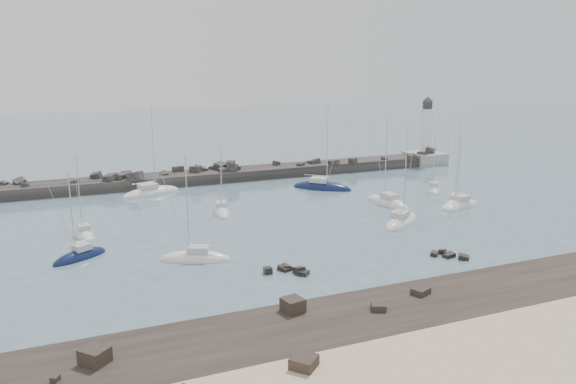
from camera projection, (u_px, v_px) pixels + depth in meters
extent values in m
plane|color=slate|center=(288.00, 243.00, 65.94)|extent=(400.00, 400.00, 0.00)
cube|color=beige|center=(475.00, 384.00, 37.20)|extent=(140.00, 14.00, 1.00)
cube|color=black|center=(391.00, 321.00, 46.19)|extent=(140.00, 12.00, 0.70)
cube|color=black|center=(55.00, 379.00, 36.85)|extent=(0.71, 0.74, 0.38)
cube|color=black|center=(421.00, 291.00, 50.75)|extent=(1.90, 1.70, 0.53)
cube|color=black|center=(95.00, 356.00, 39.01)|extent=(2.38, 2.40, 1.11)
cube|color=black|center=(304.00, 363.00, 38.22)|extent=(2.31, 2.31, 0.94)
cube|color=black|center=(293.00, 305.00, 47.16)|extent=(1.93, 1.96, 1.12)
cube|color=black|center=(379.00, 307.00, 47.48)|extent=(1.57, 1.54, 0.53)
cube|color=black|center=(285.00, 269.00, 57.53)|extent=(1.54, 1.64, 0.96)
cube|color=black|center=(287.00, 268.00, 57.44)|extent=(0.81, 0.79, 0.65)
cube|color=black|center=(304.00, 273.00, 56.17)|extent=(1.36, 1.34, 0.54)
cube|color=black|center=(299.00, 270.00, 56.63)|extent=(1.13, 1.22, 0.91)
cube|color=black|center=(300.00, 276.00, 56.17)|extent=(0.97, 0.95, 0.56)
cube|color=black|center=(268.00, 271.00, 56.57)|extent=(0.86, 0.86, 0.80)
cube|color=black|center=(442.00, 251.00, 62.41)|extent=(1.08, 1.13, 0.58)
cube|color=black|center=(463.00, 259.00, 60.72)|extent=(1.59, 1.59, 1.04)
cube|color=black|center=(434.00, 254.00, 61.70)|extent=(1.13, 1.16, 0.68)
cube|color=black|center=(448.00, 257.00, 61.24)|extent=(1.24, 1.15, 0.73)
cube|color=black|center=(450.00, 255.00, 61.63)|extent=(0.97, 0.99, 0.66)
cube|color=#2B2826|center=(164.00, 184.00, 97.20)|extent=(115.00, 6.00, 3.20)
cube|color=#2B2826|center=(423.00, 156.00, 115.47)|extent=(2.03, 2.37, 1.76)
cube|color=#2B2826|center=(301.00, 165.00, 105.24)|extent=(1.88, 1.81, 0.96)
cube|color=#2B2826|center=(215.00, 169.00, 102.28)|extent=(2.31, 2.28, 1.99)
cube|color=#2B2826|center=(127.00, 177.00, 94.99)|extent=(1.90, 1.70, 1.37)
cube|color=#2B2826|center=(276.00, 164.00, 105.86)|extent=(1.59, 1.32, 1.46)
cube|color=#2B2826|center=(195.00, 170.00, 98.98)|extent=(2.36, 2.31, 1.52)
cube|color=#2B2826|center=(430.00, 155.00, 116.12)|extent=(1.57, 1.54, 1.29)
cube|color=#2B2826|center=(114.00, 177.00, 93.78)|extent=(1.52, 1.64, 1.12)
cube|color=#2B2826|center=(229.00, 170.00, 102.64)|extent=(1.39, 1.10, 0.94)
cube|color=#2B2826|center=(410.00, 156.00, 115.61)|extent=(1.58, 1.46, 1.09)
cube|color=#2B2826|center=(75.00, 183.00, 90.54)|extent=(1.83, 1.68, 1.17)
cube|color=#2B2826|center=(118.00, 178.00, 93.21)|extent=(3.02, 2.84, 1.60)
cube|color=#2B2826|center=(230.00, 165.00, 103.55)|extent=(2.05, 2.03, 1.50)
cube|color=#2B2826|center=(223.00, 171.00, 99.21)|extent=(1.38, 1.49, 1.33)
cube|color=#2B2826|center=(353.00, 161.00, 108.07)|extent=(1.82, 1.80, 1.33)
cube|color=#2B2826|center=(314.00, 163.00, 107.81)|extent=(2.46, 2.48, 2.15)
cube|color=#2B2826|center=(384.00, 158.00, 111.89)|extent=(1.58, 1.52, 0.95)
cube|color=#2B2826|center=(201.00, 170.00, 100.61)|extent=(2.58, 2.53, 1.93)
cube|color=#2B2826|center=(164.00, 175.00, 97.05)|extent=(1.34, 1.76, 1.45)
cube|color=#2B2826|center=(334.00, 164.00, 107.08)|extent=(2.01, 2.06, 1.70)
cube|color=#2B2826|center=(25.00, 186.00, 87.59)|extent=(1.36, 1.42, 1.36)
cube|color=#2B2826|center=(127.00, 176.00, 95.48)|extent=(2.10, 2.03, 1.72)
cube|color=#2B2826|center=(195.00, 171.00, 99.47)|extent=(1.62, 1.93, 1.74)
cube|color=#2B2826|center=(428.00, 153.00, 117.38)|extent=(2.57, 2.63, 1.58)
cube|color=#2B2826|center=(230.00, 167.00, 101.67)|extent=(1.67, 2.04, 1.70)
cube|color=#2B2826|center=(411.00, 157.00, 113.12)|extent=(2.08, 2.07, 1.68)
cube|color=#2B2826|center=(110.00, 178.00, 92.01)|extent=(2.80, 2.73, 1.59)
cube|color=#2B2826|center=(232.00, 169.00, 100.11)|extent=(3.04, 2.52, 2.84)
cube|color=#2B2826|center=(98.00, 177.00, 94.73)|extent=(1.20, 1.17, 0.81)
cube|color=#2B2826|center=(178.00, 170.00, 99.64)|extent=(2.08, 1.84, 1.61)
cube|color=#2B2826|center=(135.00, 177.00, 92.64)|extent=(3.15, 3.13, 2.25)
cube|color=#2B2826|center=(221.00, 167.00, 101.21)|extent=(2.24, 2.52, 1.93)
cube|color=#2B2826|center=(234.00, 169.00, 101.24)|extent=(2.31, 2.35, 1.40)
cube|color=#2B2826|center=(429.00, 152.00, 116.40)|extent=(2.37, 2.00, 2.55)
cube|color=#2B2826|center=(4.00, 184.00, 89.01)|extent=(1.64, 1.59, 1.14)
cube|color=#2B2826|center=(20.00, 182.00, 89.51)|extent=(2.27, 2.31, 1.80)
cube|color=#2B2826|center=(219.00, 166.00, 103.07)|extent=(1.82, 1.75, 1.77)
cube|color=#2B2826|center=(96.00, 177.00, 93.97)|extent=(2.38, 2.01, 2.01)
cube|color=#989994|center=(424.00, 160.00, 117.60)|extent=(7.00, 7.00, 3.00)
cylinder|color=white|center=(426.00, 131.00, 116.23)|extent=(2.50, 2.50, 9.00)
cylinder|color=white|center=(427.00, 110.00, 115.23)|extent=(3.20, 3.20, 0.25)
cylinder|color=#303439|center=(428.00, 105.00, 115.03)|extent=(2.00, 2.00, 1.60)
cone|color=#303439|center=(428.00, 99.00, 114.74)|extent=(2.20, 2.20, 1.00)
ellipsoid|color=#0F1A40|center=(80.00, 258.00, 60.91)|extent=(6.53, 5.06, 1.91)
cube|color=beige|center=(82.00, 247.00, 60.90)|extent=(2.21, 2.05, 0.69)
cylinder|color=silver|center=(72.00, 213.00, 59.33)|extent=(0.12, 0.12, 8.69)
cylinder|color=silver|center=(85.00, 240.00, 61.11)|extent=(2.25, 1.43, 0.10)
ellipsoid|color=white|center=(84.00, 235.00, 69.12)|extent=(2.97, 6.93, 1.81)
cube|color=beige|center=(83.00, 227.00, 68.59)|extent=(1.59, 2.04, 0.61)
cylinder|color=silver|center=(79.00, 192.00, 68.37)|extent=(0.10, 0.10, 9.06)
cylinder|color=silver|center=(84.00, 223.00, 68.07)|extent=(0.45, 2.67, 0.09)
ellipsoid|color=white|center=(151.00, 194.00, 90.48)|extent=(10.50, 6.16, 2.36)
cube|color=beige|center=(148.00, 186.00, 89.85)|extent=(3.31, 2.82, 0.70)
cylinder|color=silver|center=(153.00, 145.00, 89.24)|extent=(0.12, 0.12, 13.54)
cylinder|color=silver|center=(144.00, 183.00, 89.25)|extent=(3.83, 1.38, 0.10)
ellipsoid|color=white|center=(195.00, 260.00, 60.38)|extent=(8.06, 5.25, 2.03)
cube|color=beige|center=(198.00, 249.00, 60.10)|extent=(2.61, 2.29, 0.66)
cylinder|color=silver|center=(187.00, 205.00, 59.00)|extent=(0.11, 0.11, 10.45)
cylinder|color=silver|center=(203.00, 244.00, 59.96)|extent=(2.88, 1.30, 0.09)
ellipsoid|color=white|center=(222.00, 213.00, 79.21)|extent=(3.43, 7.28, 1.97)
cube|color=beige|center=(221.00, 204.00, 79.28)|extent=(1.75, 2.19, 0.68)
cylinder|color=silver|center=(221.00, 175.00, 77.42)|extent=(0.12, 0.12, 9.45)
cylinder|color=silver|center=(221.00, 199.00, 79.60)|extent=(0.62, 2.77, 0.10)
ellipsoid|color=white|center=(401.00, 223.00, 74.14)|extent=(8.82, 7.42, 2.26)
cube|color=beige|center=(400.00, 214.00, 73.47)|extent=(3.06, 2.91, 0.72)
cylinder|color=silver|center=(406.00, 170.00, 73.15)|extent=(0.12, 0.12, 11.99)
cylinder|color=silver|center=(399.00, 210.00, 72.80)|extent=(2.94, 2.16, 0.10)
ellipsoid|color=#0F1A40|center=(322.00, 188.00, 94.27)|extent=(9.53, 9.11, 2.49)
cube|color=beige|center=(319.00, 180.00, 94.10)|extent=(3.45, 3.40, 0.77)
cylinder|color=silver|center=(327.00, 142.00, 92.22)|extent=(0.13, 0.13, 13.59)
cylinder|color=silver|center=(315.00, 175.00, 94.17)|extent=(3.04, 2.80, 0.11)
ellipsoid|color=white|center=(459.00, 207.00, 82.44)|extent=(7.74, 3.52, 2.12)
cube|color=beige|center=(462.00, 198.00, 82.35)|extent=(2.31, 1.83, 0.74)
cylinder|color=silver|center=(459.00, 167.00, 80.79)|extent=(0.13, 0.13, 10.07)
cylinder|color=silver|center=(465.00, 193.00, 82.47)|extent=(2.96, 0.60, 0.11)
ellipsoid|color=white|center=(387.00, 204.00, 84.13)|extent=(3.96, 9.17, 2.28)
cube|color=beige|center=(389.00, 196.00, 83.45)|extent=(2.12, 2.71, 0.73)
cylinder|color=silver|center=(386.00, 157.00, 83.14)|extent=(0.13, 0.13, 11.98)
cylinder|color=silver|center=(392.00, 192.00, 82.78)|extent=(0.60, 3.53, 0.10)
ellipsoid|color=white|center=(456.00, 205.00, 83.29)|extent=(8.43, 7.36, 2.16)
cube|color=beige|center=(457.00, 196.00, 83.37)|extent=(2.96, 2.84, 0.68)
cylinder|color=silver|center=(458.00, 161.00, 81.18)|extent=(0.12, 0.12, 11.61)
cylinder|color=silver|center=(458.00, 191.00, 83.73)|extent=(2.78, 2.18, 0.10)
ellipsoid|color=white|center=(433.00, 191.00, 92.55)|extent=(5.04, 6.52, 1.93)
cube|color=beige|center=(433.00, 184.00, 91.97)|extent=(2.04, 2.21, 0.70)
cylinder|color=silver|center=(434.00, 159.00, 91.87)|extent=(0.12, 0.12, 8.67)
cylinder|color=silver|center=(434.00, 181.00, 91.39)|extent=(1.42, 2.25, 0.10)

